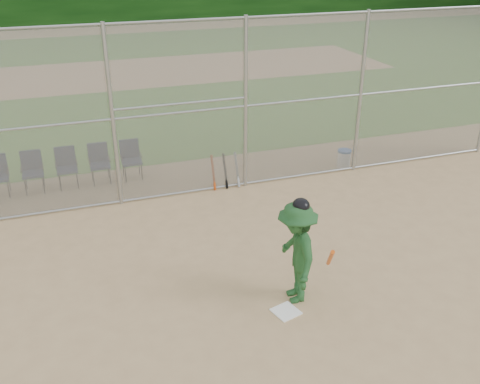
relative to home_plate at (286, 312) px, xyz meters
name	(u,v)px	position (x,y,z in m)	size (l,w,h in m)	color
ground	(291,318)	(0.02, -0.16, -0.01)	(100.00, 100.00, 0.00)	tan
grass_strip	(127,73)	(0.02, 17.84, 0.00)	(100.00, 100.00, 0.00)	#33671F
dirt_patch_far	(127,73)	(0.02, 17.84, 0.00)	(24.00, 24.00, 0.00)	tan
backstop_fence	(203,107)	(0.02, 4.84, 2.06)	(16.09, 0.09, 4.00)	gray
home_plate	(286,312)	(0.00, 0.00, 0.00)	(0.39, 0.39, 0.02)	white
batter_at_plate	(296,252)	(0.28, 0.30, 0.89)	(0.97, 1.32, 1.86)	#215427
water_cooler	(344,158)	(3.89, 5.13, 0.22)	(0.36, 0.36, 0.46)	white
spare_bats	(225,171)	(0.54, 4.93, 0.40)	(0.66, 0.38, 0.83)	#D84C14
chair_2	(33,173)	(-3.83, 6.17, 0.47)	(0.54, 0.52, 0.96)	#0F1A37
chair_3	(67,168)	(-3.05, 6.17, 0.47)	(0.54, 0.52, 0.96)	#0F1A37
chair_4	(100,164)	(-2.28, 6.17, 0.47)	(0.54, 0.52, 0.96)	#0F1A37
chair_5	(132,160)	(-1.51, 6.17, 0.47)	(0.54, 0.52, 0.96)	#0F1A37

